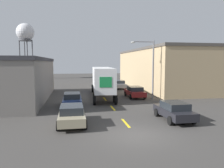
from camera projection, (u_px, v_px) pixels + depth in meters
ground_plane at (136, 135)px, 14.09m from camera, size 160.00×160.00×0.00m
road_centerline at (113, 108)px, 22.54m from camera, size 0.20×13.90×0.01m
warehouse_right at (167, 68)px, 40.97m from camera, size 12.62×26.38×7.16m
semi_truck at (102, 79)px, 29.62m from camera, size 3.54×13.37×4.02m
parked_car_left_near at (72, 114)px, 16.44m from camera, size 2.11×4.45×1.50m
parked_car_right_mid at (135, 92)px, 29.17m from camera, size 2.11×4.45×1.50m
parked_car_right_far at (119, 84)px, 39.26m from camera, size 2.11×4.45×1.50m
parked_car_right_near at (174, 110)px, 17.81m from camera, size 2.11×4.45×1.50m
parked_car_left_far at (72, 99)px, 23.11m from camera, size 2.11×4.45×1.50m
water_tower at (25, 33)px, 61.39m from camera, size 4.94×4.94×15.66m
street_lamp at (150, 65)px, 27.73m from camera, size 3.10×0.32×7.43m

